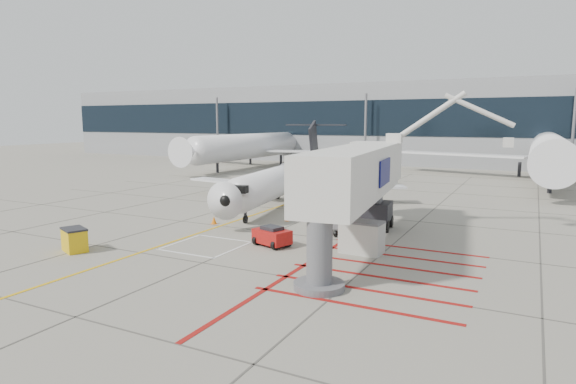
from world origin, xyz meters
The scene contains 13 objects.
ground_plane centered at (0.00, 0.00, 0.00)m, with size 260.00×260.00×0.00m, color gray.
regional_jet centered at (-4.42, 12.09, 3.66)m, with size 22.18×27.97×7.33m, color white, non-canonical shape.
jet_bridge centered at (6.34, 1.90, 3.98)m, with size 9.43×19.92×7.97m, color silver, non-canonical shape.
pushback_tug centered at (1.58, 0.79, 0.64)m, with size 2.19×1.37×1.28m, color #B01311, non-canonical shape.
spill_bin centered at (-8.00, -5.45, 0.69)m, with size 1.59×1.06×1.38m, color #E2B20C, non-canonical shape.
baggage_cart centered at (3.49, 5.13, 0.59)m, with size 1.88×1.19×1.19m, color #555559, non-canonical shape.
ground_power_unit centered at (6.89, 1.74, 0.93)m, with size 2.35×1.37×1.86m, color beige, non-canonical shape.
cone_nose centered at (-5.24, 4.34, 0.28)m, with size 0.41×0.41×0.56m, color orange.
cone_side centered at (-0.96, 7.73, 0.23)m, with size 0.34×0.34×0.47m, color orange.
terminal_building centered at (10.00, 70.00, 7.00)m, with size 180.00×28.00×14.00m, color gray.
terminal_glass_band centered at (10.00, 55.95, 8.00)m, with size 180.00×0.10×6.00m, color black.
bg_aircraft_b centered at (-25.85, 46.00, 6.07)m, with size 36.42×40.46×12.14m, color silver, non-canonical shape.
bg_aircraft_c centered at (17.02, 46.00, 6.59)m, with size 39.55×43.94×13.18m, color silver, non-canonical shape.
Camera 1 is at (15.28, -23.91, 7.45)m, focal length 30.00 mm.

